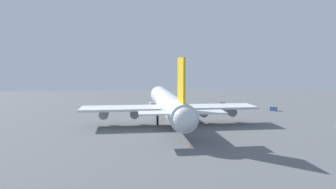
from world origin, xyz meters
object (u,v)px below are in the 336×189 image
(maintenance_van, at_px, (221,105))
(pushback_tractor, at_px, (155,105))
(cargo_container_fore, at_px, (274,109))
(safety_cone_nose, at_px, (154,109))
(cargo_airplane, at_px, (168,104))
(safety_cone_tail, at_px, (190,145))

(maintenance_van, bearing_deg, pushback_tractor, 85.69)
(cargo_container_fore, bearing_deg, maintenance_van, 57.32)
(cargo_container_fore, distance_m, safety_cone_nose, 48.89)
(cargo_airplane, distance_m, safety_cone_tail, 30.08)
(maintenance_van, distance_m, safety_cone_nose, 29.71)
(cargo_container_fore, height_order, safety_cone_tail, cargo_container_fore)
(pushback_tractor, bearing_deg, maintenance_van, -94.31)
(safety_cone_nose, bearing_deg, cargo_container_fore, -100.34)
(safety_cone_tail, bearing_deg, safety_cone_nose, 3.28)
(safety_cone_nose, relative_size, safety_cone_tail, 0.96)
(pushback_tractor, height_order, cargo_container_fore, pushback_tractor)
(safety_cone_nose, bearing_deg, safety_cone_tail, -176.72)
(cargo_airplane, bearing_deg, cargo_container_fore, -65.49)
(cargo_airplane, bearing_deg, safety_cone_tail, -177.41)
(maintenance_van, relative_size, cargo_container_fore, 1.65)
(cargo_airplane, distance_m, safety_cone_nose, 30.44)
(pushback_tractor, relative_size, safety_cone_nose, 9.58)
(cargo_airplane, height_order, safety_cone_tail, cargo_airplane)
(maintenance_van, distance_m, safety_cone_tail, 67.61)
(cargo_airplane, height_order, pushback_tractor, cargo_airplane)
(safety_cone_tail, bearing_deg, cargo_airplane, 2.59)
(maintenance_van, relative_size, pushback_tractor, 0.96)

